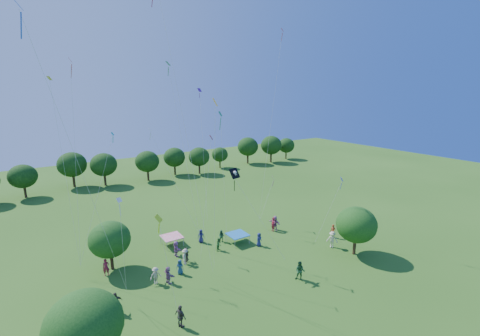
# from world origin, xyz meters

# --- Properties ---
(near_tree_west) EXTENTS (4.60, 4.60, 5.80)m
(near_tree_west) POSITION_xyz_m (-13.54, 10.50, 3.72)
(near_tree_west) COLOR #422B19
(near_tree_west) RESTS_ON ground
(near_tree_north) EXTENTS (4.01, 4.01, 5.04)m
(near_tree_north) POSITION_xyz_m (-9.50, 22.98, 3.23)
(near_tree_north) COLOR #422B19
(near_tree_north) RESTS_ON ground
(near_tree_east) EXTENTS (4.31, 4.31, 5.40)m
(near_tree_east) POSITION_xyz_m (13.42, 11.49, 3.46)
(near_tree_east) COLOR #422B19
(near_tree_east) RESTS_ON ground
(treeline) EXTENTS (88.01, 8.77, 6.77)m
(treeline) POSITION_xyz_m (-1.73, 55.43, 4.09)
(treeline) COLOR #422B19
(treeline) RESTS_ON ground
(tent_red_stripe) EXTENTS (2.20, 2.20, 1.10)m
(tent_red_stripe) POSITION_xyz_m (-2.48, 24.61, 1.04)
(tent_red_stripe) COLOR red
(tent_red_stripe) RESTS_ON ground
(tent_blue) EXTENTS (2.20, 2.20, 1.10)m
(tent_blue) POSITION_xyz_m (4.21, 20.89, 1.04)
(tent_blue) COLOR #1B65B0
(tent_blue) RESTS_ON ground
(crowd_person_0) EXTENTS (0.83, 0.80, 1.51)m
(crowd_person_0) POSITION_xyz_m (-4.16, 18.34, 0.76)
(crowd_person_0) COLOR navy
(crowd_person_0) RESTS_ON ground
(crowd_person_1) EXTENTS (0.59, 0.73, 1.68)m
(crowd_person_1) POSITION_xyz_m (14.69, 15.58, 0.84)
(crowd_person_1) COLOR maroon
(crowd_person_1) RESTS_ON ground
(crowd_person_2) EXTENTS (0.83, 0.74, 1.49)m
(crowd_person_2) POSITION_xyz_m (1.44, 20.43, 0.75)
(crowd_person_2) COLOR #275C28
(crowd_person_2) RESTS_ON ground
(crowd_person_3) EXTENTS (1.10, 0.52, 1.65)m
(crowd_person_3) POSITION_xyz_m (-6.70, 18.06, 0.83)
(crowd_person_3) COLOR #A99F87
(crowd_person_3) RESTS_ON ground
(crowd_person_4) EXTENTS (0.84, 1.18, 1.84)m
(crowd_person_4) POSITION_xyz_m (-7.06, 11.47, 0.92)
(crowd_person_4) COLOR #453D37
(crowd_person_4) RESTS_ON ground
(crowd_person_5) EXTENTS (0.87, 1.64, 1.67)m
(crowd_person_5) POSITION_xyz_m (-5.70, 17.49, 0.83)
(crowd_person_5) COLOR #854D7F
(crowd_person_5) RESTS_ON ground
(crowd_person_6) EXTENTS (0.89, 0.66, 1.60)m
(crowd_person_6) POSITION_xyz_m (5.83, 18.82, 0.80)
(crowd_person_6) COLOR navy
(crowd_person_6) RESTS_ON ground
(crowd_person_7) EXTENTS (0.69, 0.50, 1.70)m
(crowd_person_7) POSITION_xyz_m (-10.23, 22.08, 0.85)
(crowd_person_7) COLOR maroon
(crowd_person_7) RESTS_ON ground
(crowd_person_8) EXTENTS (0.94, 1.05, 1.88)m
(crowd_person_8) POSITION_xyz_m (4.87, 11.09, 0.94)
(crowd_person_8) COLOR #24552C
(crowd_person_8) RESTS_ON ground
(crowd_person_9) EXTENTS (1.22, 1.35, 1.94)m
(crowd_person_9) POSITION_xyz_m (12.61, 13.90, 0.97)
(crowd_person_9) COLOR beige
(crowd_person_9) RESTS_ON ground
(crowd_person_10) EXTENTS (0.98, 0.94, 1.60)m
(crowd_person_10) POSITION_xyz_m (-2.63, 20.16, 0.80)
(crowd_person_10) COLOR #433C35
(crowd_person_10) RESTS_ON ground
(crowd_person_11) EXTENTS (0.66, 1.66, 1.75)m
(crowd_person_11) POSITION_xyz_m (-3.09, 21.85, 0.88)
(crowd_person_11) COLOR #A25EA0
(crowd_person_11) RESTS_ON ground
(crowd_person_12) EXTENTS (0.90, 0.71, 1.62)m
(crowd_person_12) POSITION_xyz_m (0.64, 23.33, 0.81)
(crowd_person_12) COLOR #1A1A4C
(crowd_person_12) RESTS_ON ground
(crowd_person_13) EXTENTS (0.60, 0.77, 1.83)m
(crowd_person_13) POSITION_xyz_m (9.79, 21.13, 0.91)
(crowd_person_13) COLOR maroon
(crowd_person_13) RESTS_ON ground
(crowd_person_14) EXTENTS (0.78, 0.81, 1.48)m
(crowd_person_14) POSITION_xyz_m (2.72, 22.08, 0.74)
(crowd_person_14) COLOR #214E31
(crowd_person_14) RESTS_ON ground
(crowd_person_15) EXTENTS (1.10, 1.16, 1.69)m
(crowd_person_15) POSITION_xyz_m (-2.96, 19.79, 0.84)
(crowd_person_15) COLOR #AFA78C
(crowd_person_15) RESTS_ON ground
(crowd_person_16) EXTENTS (1.13, 0.69, 1.79)m
(crowd_person_16) POSITION_xyz_m (-10.71, 15.87, 0.90)
(crowd_person_16) COLOR #39312D
(crowd_person_16) RESTS_ON ground
(crowd_person_17) EXTENTS (0.99, 1.84, 1.87)m
(crowd_person_17) POSITION_xyz_m (10.28, 21.33, 0.93)
(crowd_person_17) COLOR #A15E93
(crowd_person_17) RESTS_ON ground
(pirate_kite) EXTENTS (3.74, 4.70, 8.77)m
(pirate_kite) POSITION_xyz_m (1.63, 17.21, 9.46)
(pirate_kite) COLOR black
(red_high_kite) EXTENTS (3.19, 3.66, 26.40)m
(red_high_kite) POSITION_xyz_m (-4.66, 17.70, 22.02)
(red_high_kite) COLOR red
(small_kite_0) EXTENTS (2.89, 0.81, 23.35)m
(small_kite_0) POSITION_xyz_m (10.59, 22.32, 17.71)
(small_kite_0) COLOR red
(small_kite_1) EXTENTS (1.86, 4.77, 19.35)m
(small_kite_1) POSITION_xyz_m (-10.98, 26.60, 16.09)
(small_kite_1) COLOR #EB3C0C
(small_kite_2) EXTENTS (1.66, 1.17, 8.73)m
(small_kite_2) POSITION_xyz_m (-8.67, 9.79, 8.45)
(small_kite_2) COLOR #CFF215
(small_kite_3) EXTENTS (1.71, 4.15, 19.37)m
(small_kite_3) POSITION_xyz_m (-1.02, 25.40, 16.39)
(small_kite_3) COLOR #318818
(small_kite_4) EXTENTS (5.06, 4.59, 20.60)m
(small_kite_4) POSITION_xyz_m (-13.33, 13.45, 16.62)
(small_kite_4) COLOR blue
(small_kite_5) EXTENTS (2.59, 0.69, 5.43)m
(small_kite_5) POSITION_xyz_m (10.92, 22.86, 5.92)
(small_kite_5) COLOR #96197E
(small_kite_6) EXTENTS (4.07, 4.00, 12.32)m
(small_kite_6) POSITION_xyz_m (-2.98, 25.07, 10.62)
(small_kite_6) COLOR silver
(small_kite_7) EXTENTS (4.59, 2.06, 12.27)m
(small_kite_7) POSITION_xyz_m (-9.20, 24.11, 9.97)
(small_kite_7) COLOR #0BB1AD
(small_kite_8) EXTENTS (1.39, 0.93, 12.31)m
(small_kite_8) POSITION_xyz_m (-1.38, 17.17, 10.64)
(small_kite_8) COLOR red
(small_kite_9) EXTENTS (1.60, 3.49, 15.65)m
(small_kite_9) POSITION_xyz_m (-2.90, 13.16, 13.78)
(small_kite_9) COLOR orange
(small_kite_10) EXTENTS (0.58, 3.54, 17.50)m
(small_kite_10) POSITION_xyz_m (-12.55, 25.31, 13.49)
(small_kite_10) COLOR yellow
(small_kite_11) EXTENTS (0.95, 0.58, 14.23)m
(small_kite_11) POSITION_xyz_m (1.40, 19.47, 12.49)
(small_kite_11) COLOR #188942
(small_kite_12) EXTENTS (2.60, 1.41, 7.25)m
(small_kite_12) POSITION_xyz_m (12.13, 13.19, 7.30)
(small_kite_12) COLOR #1E15D8
(small_kite_13) EXTENTS (1.78, 4.36, 16.63)m
(small_kite_13) POSITION_xyz_m (4.01, 29.12, 14.23)
(small_kite_13) COLOR #641997
(small_kite_14) EXTENTS (0.51, 1.97, 8.69)m
(small_kite_14) POSITION_xyz_m (-9.98, 14.94, 7.89)
(small_kite_14) COLOR white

